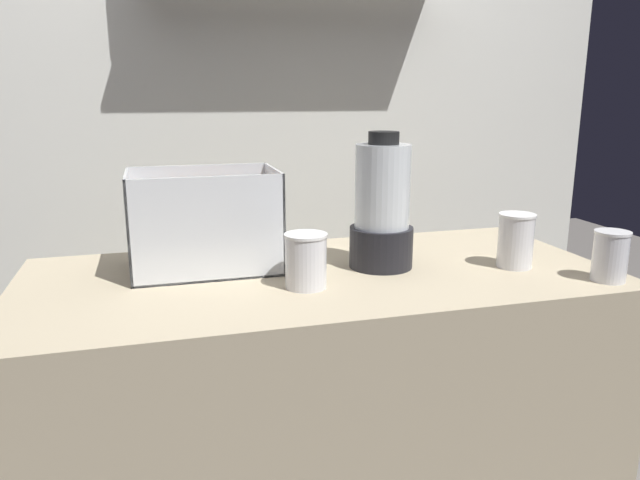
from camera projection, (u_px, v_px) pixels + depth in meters
counter at (320, 439)px, 1.54m from camera, size 1.40×0.64×0.90m
back_wall_unit at (260, 109)px, 2.06m from camera, size 2.60×0.24×2.50m
carrot_display_bin at (206, 238)px, 1.44m from camera, size 0.35×0.23×0.24m
blender_pitcher at (382, 210)px, 1.45m from camera, size 0.16×0.16×0.33m
juice_cup_orange_far_left at (306, 264)px, 1.31m from camera, size 0.10×0.10×0.12m
juice_cup_beet_left at (515, 244)px, 1.46m from camera, size 0.09×0.09×0.13m
juice_cup_pomegranate_middle at (610, 259)px, 1.36m from camera, size 0.08×0.08×0.12m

